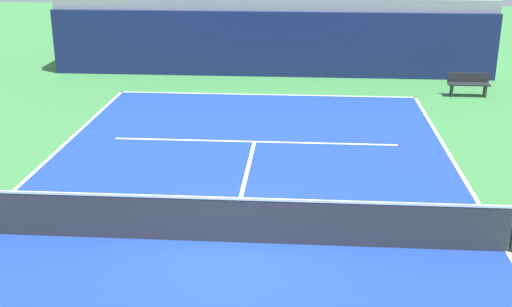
% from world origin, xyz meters
% --- Properties ---
extents(ground_plane, '(80.00, 80.00, 0.00)m').
position_xyz_m(ground_plane, '(0.00, 0.00, 0.00)').
color(ground_plane, '#387A3D').
extents(court_surface, '(11.00, 24.00, 0.01)m').
position_xyz_m(court_surface, '(0.00, 0.00, 0.01)').
color(court_surface, navy).
rests_on(court_surface, ground_plane).
extents(baseline_far, '(11.00, 0.10, 0.00)m').
position_xyz_m(baseline_far, '(0.00, 11.95, 0.01)').
color(baseline_far, white).
rests_on(baseline_far, court_surface).
extents(sideline_right, '(0.10, 24.00, 0.00)m').
position_xyz_m(sideline_right, '(5.45, 0.00, 0.01)').
color(sideline_right, white).
rests_on(sideline_right, court_surface).
extents(service_line_far, '(8.26, 0.10, 0.00)m').
position_xyz_m(service_line_far, '(0.00, 6.40, 0.01)').
color(service_line_far, white).
rests_on(service_line_far, court_surface).
extents(centre_service_line, '(0.10, 6.40, 0.00)m').
position_xyz_m(centre_service_line, '(0.00, 3.20, 0.01)').
color(centre_service_line, white).
rests_on(centre_service_line, court_surface).
extents(back_wall, '(18.16, 0.30, 2.65)m').
position_xyz_m(back_wall, '(0.00, 15.12, 1.32)').
color(back_wall, navy).
rests_on(back_wall, ground_plane).
extents(stands_tier_lower, '(18.16, 2.40, 3.14)m').
position_xyz_m(stands_tier_lower, '(0.00, 16.47, 1.57)').
color(stands_tier_lower, '#9E9E99').
rests_on(stands_tier_lower, ground_plane).
extents(stands_tier_upper, '(18.16, 2.40, 4.00)m').
position_xyz_m(stands_tier_upper, '(0.00, 18.87, 2.00)').
color(stands_tier_upper, '#9E9E99').
rests_on(stands_tier_upper, ground_plane).
extents(tennis_net, '(11.08, 0.08, 1.07)m').
position_xyz_m(tennis_net, '(0.00, 0.00, 0.51)').
color(tennis_net, black).
rests_on(tennis_net, court_surface).
extents(player_bench, '(1.50, 0.40, 0.85)m').
position_xyz_m(player_bench, '(7.41, 12.37, 0.51)').
color(player_bench, '#232328').
rests_on(player_bench, ground_plane).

